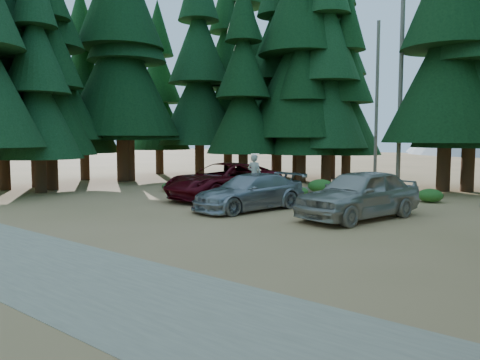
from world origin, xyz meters
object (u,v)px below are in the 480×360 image
(silver_minivan_right, at_px, (359,194))
(frisbee_player, at_px, (254,175))
(red_pickup, at_px, (224,181))
(log_left, at_px, (277,188))
(silver_minivan_center, at_px, (250,192))
(log_mid, at_px, (350,195))

(silver_minivan_right, xyz_separation_m, frisbee_player, (-5.16, 0.52, 0.41))
(red_pickup, distance_m, log_left, 4.30)
(silver_minivan_right, distance_m, log_left, 9.03)
(red_pickup, relative_size, frisbee_player, 3.36)
(red_pickup, relative_size, silver_minivan_center, 1.23)
(silver_minivan_center, relative_size, log_mid, 1.68)
(silver_minivan_center, distance_m, frisbee_player, 1.71)
(red_pickup, height_order, log_mid, red_pickup)
(frisbee_player, xyz_separation_m, log_mid, (2.20, 4.87, -1.19))
(silver_minivan_right, relative_size, log_left, 1.18)
(log_mid, bearing_deg, silver_minivan_center, -61.52)
(red_pickup, xyz_separation_m, frisbee_player, (2.30, -0.59, 0.45))
(silver_minivan_right, relative_size, frisbee_player, 2.86)
(silver_minivan_right, bearing_deg, frisbee_player, -172.91)
(silver_minivan_right, bearing_deg, silver_minivan_center, -155.89)
(silver_minivan_center, relative_size, silver_minivan_right, 0.95)
(frisbee_player, bearing_deg, silver_minivan_center, 114.17)
(log_mid, bearing_deg, frisbee_player, -73.25)
(red_pickup, height_order, frisbee_player, frisbee_player)
(red_pickup, xyz_separation_m, log_mid, (4.50, 4.27, -0.74))
(red_pickup, bearing_deg, frisbee_player, -9.50)
(silver_minivan_center, bearing_deg, log_left, 126.67)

